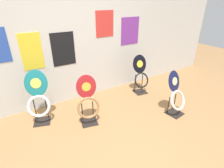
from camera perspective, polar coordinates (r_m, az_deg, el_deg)
name	(u,v)px	position (r m, az deg, el deg)	size (l,w,h in m)	color
ground_plane	(131,158)	(2.66, 6.38, -22.87)	(14.00, 14.00, 0.00)	#A37547
wall_back	(73,38)	(3.59, -12.50, 14.31)	(8.00, 0.07, 2.60)	silver
toilet_seat_display_navy_moon	(176,95)	(3.45, 20.23, -3.41)	(0.41, 0.37, 0.84)	black
toilet_seat_display_teal_sax	(38,99)	(3.26, -23.00, -4.41)	(0.47, 0.44, 0.94)	black
toilet_seat_display_jazz_black	(141,76)	(4.05, 9.33, 2.69)	(0.39, 0.36, 0.87)	black
toilet_seat_display_crimson_swirl	(88,103)	(3.02, -7.89, -6.11)	(0.41, 0.34, 0.89)	black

